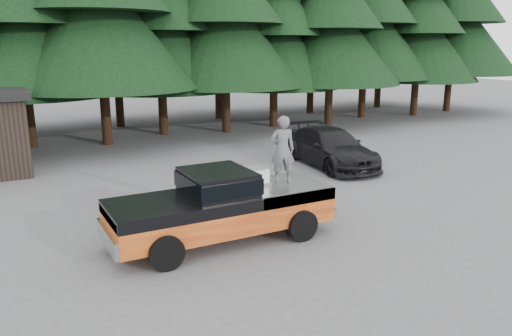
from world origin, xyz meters
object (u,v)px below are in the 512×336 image
pickup_truck (222,217)px  parked_car (330,147)px  man_on_bed (282,150)px  air_compressor (256,177)px

pickup_truck → parked_car: parked_car is taller
pickup_truck → man_on_bed: (1.86, 0.05, 1.59)m
parked_car → air_compressor: bearing=-134.9°
pickup_truck → air_compressor: 1.44m
pickup_truck → parked_car: size_ratio=1.10×
pickup_truck → man_on_bed: size_ratio=3.23×
pickup_truck → air_compressor: (1.13, 0.23, 0.87)m
man_on_bed → parked_car: (5.68, 5.40, -1.47)m
air_compressor → pickup_truck: bearing=-173.1°
parked_car → man_on_bed: bearing=-130.5°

